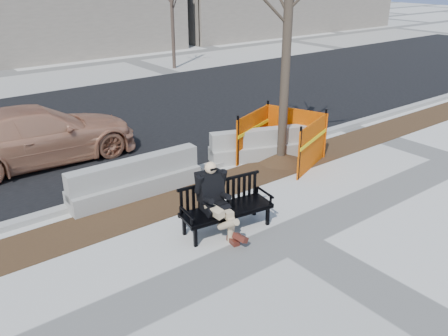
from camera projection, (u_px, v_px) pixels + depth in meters
The scene contains 11 objects.
ground at pixel (288, 238), 8.77m from camera, with size 120.00×120.00×0.00m, color beige.
mulch_strip at pixel (207, 190), 10.66m from camera, with size 40.00×1.20×0.02m, color #47301C.
asphalt_street at pixel (95, 124), 15.17m from camera, with size 60.00×10.40×0.01m, color black.
curb at pixel (184, 174), 11.33m from camera, with size 60.00×0.25×0.12m, color #9E9B93.
bench at pixel (227, 229), 9.04m from camera, with size 1.81×0.65×0.96m, color black, non-canonical shape.
seated_man at pixel (214, 232), 8.97m from camera, with size 0.61×1.02×1.42m, color black, non-canonical shape.
tree_fence at pixel (281, 161), 12.23m from camera, with size 2.65×2.65×6.64m, color #F96300, non-canonical shape.
sedan at pixel (41, 162), 12.22m from camera, with size 2.05×5.04×1.46m, color tan.
jersey_barrier_left at pixel (137, 195), 10.42m from camera, with size 3.03×0.61×0.87m, color #99978F, non-canonical shape.
jersey_barrier_right at pixel (263, 158), 12.46m from camera, with size 2.84×0.57×0.81m, color #A3A199, non-canonical shape.
far_tree_right at pixel (174, 68), 23.68m from camera, with size 1.91×1.91×5.15m, color #4C3B31, non-canonical shape.
Camera 1 is at (-5.57, -5.25, 4.64)m, focal length 37.61 mm.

